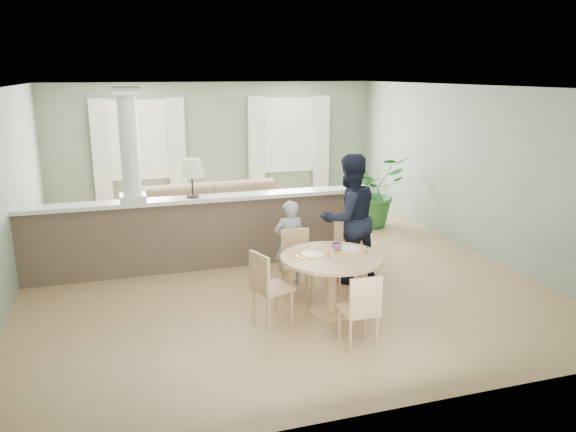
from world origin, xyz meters
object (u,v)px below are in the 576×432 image
object	(u,v)px
chair_far_boy	(296,259)
dining_table	(331,268)
sofa	(217,213)
child_person	(289,243)
chair_near	(361,308)
houseplant	(373,191)
man_person	(349,218)
chair_far_man	(350,249)
chair_side	(267,284)

from	to	relation	value
chair_far_boy	dining_table	bearing A→B (deg)	-67.32
sofa	child_person	world-z (taller)	child_person
chair_near	dining_table	bearing A→B (deg)	-90.38
houseplant	dining_table	bearing A→B (deg)	-122.37
child_person	man_person	bearing A→B (deg)	173.21
chair_far_man	man_person	xyz separation A→B (m)	(0.07, 0.24, 0.37)
dining_table	chair_far_boy	size ratio (longest dim) A/B	1.41
child_person	sofa	bearing A→B (deg)	-78.24
dining_table	man_person	xyz separation A→B (m)	(0.66, 1.01, 0.31)
chair_side	child_person	distance (m)	1.30
chair_near	chair_side	world-z (taller)	chair_side
houseplant	chair_side	world-z (taller)	houseplant
sofa	chair_near	distance (m)	4.58
houseplant	chair_far_boy	size ratio (longest dim) A/B	1.55
sofa	chair_side	distance (m)	3.64
dining_table	chair_near	bearing A→B (deg)	-91.48
sofa	houseplant	size ratio (longest dim) A/B	2.36
houseplant	man_person	size ratio (longest dim) A/B	0.75
dining_table	man_person	world-z (taller)	man_person
houseplant	man_person	world-z (taller)	man_person
chair_far_boy	chair_near	bearing A→B (deg)	-76.65
chair_side	chair_far_boy	bearing A→B (deg)	-57.41
chair_far_boy	chair_side	size ratio (longest dim) A/B	0.99
sofa	dining_table	xyz separation A→B (m)	(0.75, -3.60, 0.13)
dining_table	chair_near	xyz separation A→B (m)	(-0.02, -0.92, -0.13)
dining_table	chair_far_man	size ratio (longest dim) A/B	1.27
sofa	child_person	distance (m)	2.57
dining_table	chair_side	world-z (taller)	chair_side
chair_side	houseplant	bearing A→B (deg)	-59.51
houseplant	child_person	distance (m)	3.53
chair_side	dining_table	bearing A→B (deg)	-106.30
child_person	chair_near	bearing A→B (deg)	93.83
houseplant	chair_far_man	bearing A→B (deg)	-120.96
houseplant	chair_far_man	distance (m)	3.32
chair_far_man	houseplant	bearing A→B (deg)	73.60
houseplant	chair_side	xyz separation A→B (m)	(-3.11, -3.65, -0.19)
chair_far_boy	child_person	size ratio (longest dim) A/B	0.73
houseplant	chair_near	world-z (taller)	houseplant
sofa	chair_far_boy	bearing A→B (deg)	-82.24
sofa	chair_side	size ratio (longest dim) A/B	3.62
houseplant	chair_far_man	world-z (taller)	houseplant
dining_table	child_person	bearing A→B (deg)	99.80
houseplant	child_person	size ratio (longest dim) A/B	1.13
houseplant	child_person	bearing A→B (deg)	-134.60
chair_far_man	man_person	world-z (taller)	man_person
child_person	chair_far_man	bearing A→B (deg)	155.86
sofa	dining_table	world-z (taller)	sofa
houseplant	chair_far_boy	bearing A→B (deg)	-130.97
sofa	child_person	xyz separation A→B (m)	(0.56, -2.50, 0.13)
dining_table	chair_far_man	bearing A→B (deg)	52.74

